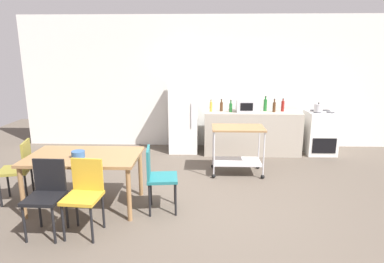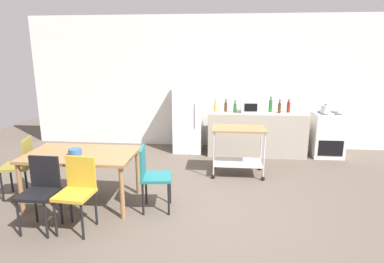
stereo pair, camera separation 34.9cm
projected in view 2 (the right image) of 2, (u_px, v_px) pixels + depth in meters
name	position (u px, v px, depth m)	size (l,w,h in m)	color
ground_plane	(206.00, 208.00, 4.59)	(12.00, 12.00, 0.00)	brown
back_wall	(215.00, 82.00, 7.33)	(8.40, 0.12, 2.90)	silver
kitchen_counter	(256.00, 133.00, 6.91)	(2.00, 0.64, 0.90)	#A89E8E
dining_table	(81.00, 159.00, 4.59)	(1.50, 0.90, 0.75)	olive
chair_black	(41.00, 188.00, 3.97)	(0.41, 0.41, 0.89)	black
chair_mustard	(77.00, 189.00, 3.95)	(0.43, 0.43, 0.89)	gold
chair_teal	(152.00, 174.00, 4.44)	(0.44, 0.44, 0.89)	#1E666B
chair_olive	(21.00, 163.00, 4.86)	(0.48, 0.48, 0.89)	olive
stove_oven	(327.00, 135.00, 6.79)	(0.60, 0.61, 0.92)	white
refrigerator	(188.00, 116.00, 7.06)	(0.60, 0.63, 1.55)	white
kitchen_cart	(238.00, 143.00, 5.71)	(0.91, 0.57, 0.85)	olive
bottle_vinegar	(215.00, 107.00, 6.83)	(0.06, 0.06, 0.25)	gold
bottle_sparkling_water	(226.00, 107.00, 6.86)	(0.06, 0.06, 0.26)	#4C2D19
bottle_hot_sauce	(235.00, 108.00, 6.75)	(0.06, 0.06, 0.25)	#1E6628
microwave	(252.00, 106.00, 6.76)	(0.46, 0.35, 0.26)	silver
bottle_olive_oil	(271.00, 106.00, 6.81)	(0.07, 0.07, 0.32)	#1E6628
bottle_soda	(279.00, 108.00, 6.70)	(0.06, 0.06, 0.27)	#4C2D19
bottle_sesame_oil	(288.00, 107.00, 6.76)	(0.07, 0.07, 0.27)	maroon
fruit_bowl	(75.00, 152.00, 4.47)	(0.18, 0.18, 0.09)	#33598C
kettle	(325.00, 109.00, 6.57)	(0.24, 0.17, 0.19)	silver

